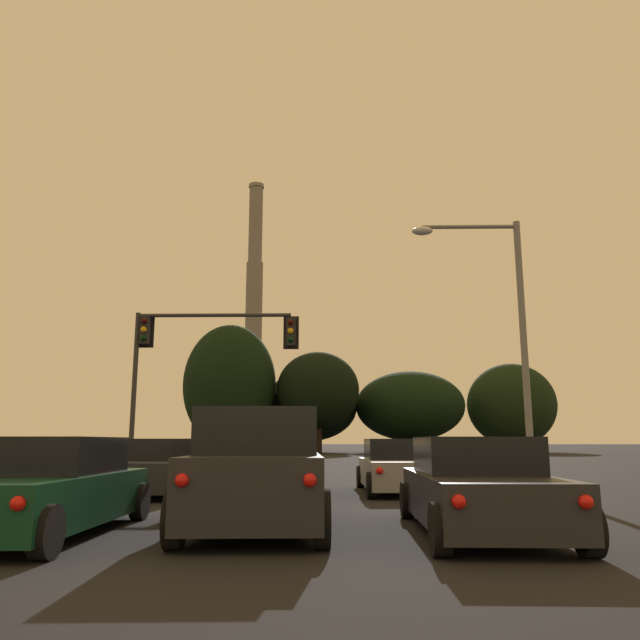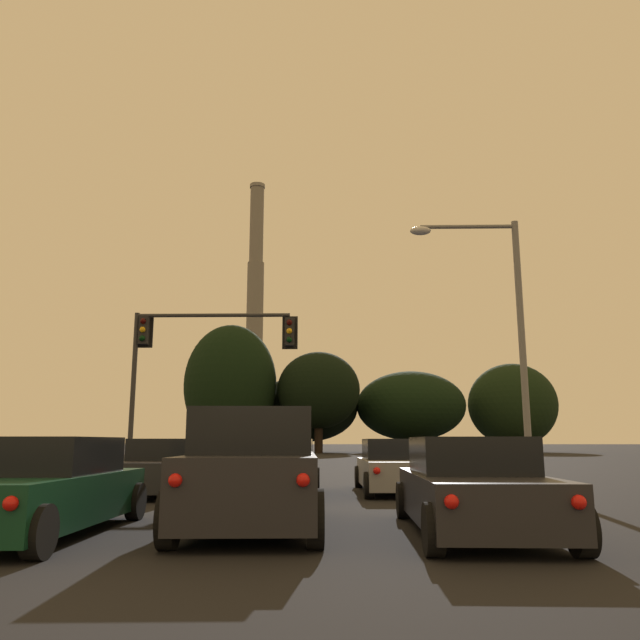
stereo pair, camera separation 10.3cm
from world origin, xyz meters
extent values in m
cube|color=gray|center=(2.94, 16.39, 0.53)|extent=(1.91, 4.64, 0.70)
cube|color=black|center=(2.93, 16.62, 1.15)|extent=(1.67, 2.24, 0.55)
cylinder|color=black|center=(2.01, 18.27, 0.32)|extent=(0.23, 0.64, 0.64)
cylinder|color=black|center=(3.77, 18.31, 0.32)|extent=(0.23, 0.64, 0.64)
cylinder|color=black|center=(2.10, 14.47, 0.32)|extent=(0.23, 0.64, 0.64)
cylinder|color=black|center=(3.86, 14.51, 0.32)|extent=(0.23, 0.64, 0.64)
sphere|color=red|center=(2.27, 14.06, 0.68)|extent=(0.17, 0.17, 0.17)
sphere|color=red|center=(3.71, 14.09, 0.68)|extent=(0.17, 0.17, 0.17)
cube|color=#232328|center=(-3.14, 15.64, 0.53)|extent=(1.86, 4.62, 0.70)
cube|color=black|center=(-3.14, 15.87, 1.15)|extent=(1.65, 2.22, 0.55)
cylinder|color=black|center=(-4.04, 17.52, 0.32)|extent=(0.23, 0.64, 0.64)
cylinder|color=black|center=(-2.28, 17.55, 0.32)|extent=(0.23, 0.64, 0.64)
cylinder|color=black|center=(-3.99, 13.72, 0.32)|extent=(0.23, 0.64, 0.64)
cylinder|color=black|center=(-2.23, 13.75, 0.32)|extent=(0.23, 0.64, 0.64)
sphere|color=red|center=(-3.83, 13.31, 0.68)|extent=(0.17, 0.17, 0.17)
sphere|color=red|center=(-2.39, 13.33, 0.68)|extent=(0.17, 0.17, 0.17)
cube|color=#232328|center=(3.36, 8.77, 0.53)|extent=(1.87, 4.63, 0.70)
cube|color=black|center=(3.36, 9.00, 1.15)|extent=(1.65, 2.22, 0.55)
cylinder|color=black|center=(2.51, 10.68, 0.32)|extent=(0.23, 0.64, 0.64)
cylinder|color=black|center=(4.27, 10.66, 0.32)|extent=(0.23, 0.64, 0.64)
cylinder|color=black|center=(2.45, 6.88, 0.32)|extent=(0.23, 0.64, 0.64)
cylinder|color=black|center=(4.21, 6.86, 0.32)|extent=(0.23, 0.64, 0.64)
sphere|color=red|center=(2.61, 6.46, 0.68)|extent=(0.17, 0.17, 0.17)
sphere|color=red|center=(4.05, 6.44, 0.68)|extent=(0.17, 0.17, 0.17)
cube|color=#232328|center=(-0.01, 9.27, 0.68)|extent=(2.13, 4.88, 0.95)
cube|color=black|center=(-0.01, 9.39, 1.51)|extent=(1.90, 2.88, 0.70)
cylinder|color=black|center=(-1.03, 11.15, 0.38)|extent=(0.25, 0.77, 0.76)
cylinder|color=black|center=(0.85, 11.24, 0.38)|extent=(0.25, 0.77, 0.76)
cylinder|color=black|center=(-0.86, 7.31, 0.38)|extent=(0.25, 0.77, 0.76)
cylinder|color=black|center=(1.02, 7.39, 0.38)|extent=(0.25, 0.77, 0.76)
sphere|color=red|center=(-0.68, 6.82, 0.89)|extent=(0.17, 0.17, 0.17)
sphere|color=red|center=(0.88, 6.89, 0.89)|extent=(0.17, 0.17, 0.17)
cube|color=#0F3823|center=(-3.10, 8.47, 0.53)|extent=(1.87, 4.63, 0.70)
cube|color=black|center=(-3.10, 8.70, 1.15)|extent=(1.65, 2.22, 0.55)
cylinder|color=black|center=(-4.01, 10.36, 0.32)|extent=(0.23, 0.64, 0.64)
cylinder|color=black|center=(-2.25, 10.38, 0.32)|extent=(0.23, 0.64, 0.64)
cylinder|color=black|center=(-2.19, 6.58, 0.32)|extent=(0.23, 0.64, 0.64)
sphere|color=red|center=(-2.35, 6.16, 0.68)|extent=(0.17, 0.17, 0.17)
cube|color=black|center=(-0.14, 15.28, 0.53)|extent=(1.83, 4.61, 0.70)
cube|color=black|center=(-0.14, 15.51, 1.15)|extent=(1.63, 2.21, 0.55)
cylinder|color=black|center=(-1.01, 17.19, 0.32)|extent=(0.22, 0.64, 0.64)
cylinder|color=black|center=(0.75, 17.18, 0.32)|extent=(0.22, 0.64, 0.64)
cylinder|color=black|center=(-1.03, 13.39, 0.32)|extent=(0.22, 0.64, 0.64)
cylinder|color=black|center=(0.73, 13.38, 0.32)|extent=(0.22, 0.64, 0.64)
sphere|color=red|center=(-0.87, 12.97, 0.68)|extent=(0.17, 0.17, 0.17)
sphere|color=red|center=(0.57, 12.96, 0.68)|extent=(0.17, 0.17, 0.17)
cylinder|color=#2D2D30|center=(-6.10, 21.82, 3.05)|extent=(0.18, 0.18, 6.10)
cylinder|color=black|center=(-6.10, 21.82, 0.05)|extent=(0.40, 0.40, 0.10)
cube|color=black|center=(-5.81, 21.82, 5.43)|extent=(0.34, 0.34, 1.04)
cube|color=black|center=(-5.81, 22.00, 5.43)|extent=(0.58, 0.03, 1.25)
sphere|color=#320504|center=(-5.81, 21.63, 5.75)|extent=(0.22, 0.22, 0.22)
sphere|color=#F2AD14|center=(-5.81, 21.63, 5.43)|extent=(0.22, 0.22, 0.22)
sphere|color=black|center=(-5.81, 21.63, 5.10)|extent=(0.22, 0.22, 0.22)
cylinder|color=#2D2D30|center=(-3.22, 21.82, 6.00)|extent=(5.74, 0.14, 0.14)
sphere|color=#2D2D30|center=(-6.10, 21.82, 6.00)|extent=(0.18, 0.18, 0.18)
cube|color=black|center=(-0.35, 21.82, 5.36)|extent=(0.34, 0.34, 1.04)
cube|color=black|center=(-0.35, 22.00, 5.36)|extent=(0.58, 0.03, 1.25)
sphere|color=#320504|center=(-0.35, 21.63, 5.68)|extent=(0.22, 0.22, 0.22)
sphere|color=#F2AD14|center=(-0.35, 21.63, 5.36)|extent=(0.22, 0.22, 0.22)
sphere|color=black|center=(-0.35, 21.63, 5.03)|extent=(0.22, 0.22, 0.22)
cylinder|color=slate|center=(6.80, 17.19, 3.96)|extent=(0.20, 0.20, 7.93)
cylinder|color=slate|center=(5.37, 17.19, 7.78)|extent=(2.87, 0.12, 0.12)
sphere|color=slate|center=(6.80, 17.19, 7.78)|extent=(0.20, 0.20, 0.20)
ellipsoid|color=silver|center=(3.94, 17.19, 7.66)|extent=(0.64, 0.36, 0.26)
cylinder|color=slate|center=(-13.99, 118.05, 1.58)|extent=(6.10, 6.10, 3.16)
cylinder|color=gray|center=(-13.99, 118.05, 11.42)|extent=(3.81, 3.81, 16.52)
cylinder|color=gray|center=(-13.99, 118.05, 27.94)|extent=(3.28, 3.28, 16.52)
cylinder|color=gray|center=(-13.99, 118.05, 44.46)|extent=(2.74, 2.74, 16.52)
cylinder|color=gray|center=(-13.99, 118.05, 52.37)|extent=(3.07, 3.07, 0.70)
cylinder|color=black|center=(24.60, 81.18, 1.01)|extent=(1.14, 1.14, 2.02)
ellipsoid|color=black|center=(24.60, 81.18, 6.03)|extent=(11.41, 10.27, 10.70)
cylinder|color=black|center=(-0.46, 73.05, 1.97)|extent=(0.98, 0.98, 3.94)
ellipsoid|color=black|center=(-0.46, 73.05, 7.33)|extent=(9.80, 8.82, 9.05)
cylinder|color=black|center=(11.09, 78.60, 1.25)|extent=(1.37, 1.37, 2.51)
ellipsoid|color=black|center=(11.09, 78.60, 5.76)|extent=(13.73, 12.36, 8.68)
cylinder|color=black|center=(-1.97, 78.90, 1.19)|extent=(1.27, 1.27, 2.37)
ellipsoid|color=black|center=(-1.97, 78.90, 5.55)|extent=(12.67, 11.41, 8.47)
cylinder|color=black|center=(-10.91, 72.65, 1.25)|extent=(1.09, 1.09, 2.51)
ellipsoid|color=black|center=(-10.91, 72.65, 7.90)|extent=(10.92, 9.83, 14.39)
camera|label=1|loc=(1.15, -0.97, 1.36)|focal=35.00mm
camera|label=2|loc=(1.25, -0.97, 1.36)|focal=35.00mm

